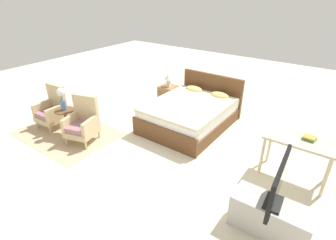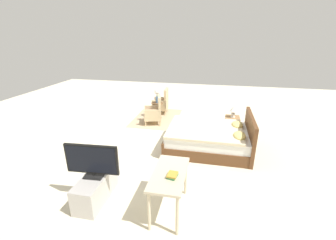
{
  "view_description": "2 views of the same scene",
  "coord_description": "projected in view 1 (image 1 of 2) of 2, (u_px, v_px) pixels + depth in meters",
  "views": [
    {
      "loc": [
        2.6,
        -3.43,
        2.86
      ],
      "look_at": [
        0.22,
        -0.12,
        0.75
      ],
      "focal_mm": 28.0,
      "sensor_mm": 36.0,
      "label": 1
    },
    {
      "loc": [
        5.19,
        1.15,
        2.77
      ],
      "look_at": [
        -0.09,
        0.07,
        0.7
      ],
      "focal_mm": 24.0,
      "sensor_mm": 36.0,
      "label": 2
    }
  ],
  "objects": [
    {
      "name": "book_stack",
      "position": [
        309.0,
        138.0,
        4.02
      ],
      "size": [
        0.2,
        0.17,
        0.06
      ],
      "color": "#337A47",
      "rests_on": "vanity_desk"
    },
    {
      "name": "ground_plane",
      "position": [
        163.0,
        148.0,
        5.14
      ],
      "size": [
        16.0,
        16.0,
        0.0
      ],
      "primitive_type": "plane",
      "color": "beige"
    },
    {
      "name": "armchair_by_window_left",
      "position": [
        52.0,
        110.0,
        5.8
      ],
      "size": [
        0.57,
        0.57,
        0.92
      ],
      "color": "#CCB284",
      "rests_on": "floor_rug"
    },
    {
      "name": "bed",
      "position": [
        191.0,
        113.0,
        5.86
      ],
      "size": [
        1.58,
        2.07,
        0.96
      ],
      "color": "brown",
      "rests_on": "ground_plane"
    },
    {
      "name": "armchair_by_window_right",
      "position": [
        83.0,
        123.0,
        5.25
      ],
      "size": [
        0.67,
        0.67,
        0.92
      ],
      "color": "#CCB284",
      "rests_on": "floor_rug"
    },
    {
      "name": "table_lamp",
      "position": [
        168.0,
        78.0,
        6.65
      ],
      "size": [
        0.22,
        0.22,
        0.33
      ],
      "color": "silver",
      "rests_on": "nightstand"
    },
    {
      "name": "flower_vase",
      "position": [
        62.0,
        97.0,
        5.28
      ],
      "size": [
        0.17,
        0.17,
        0.48
      ],
      "color": "#4C709E",
      "rests_on": "side_table"
    },
    {
      "name": "floor_rug",
      "position": [
        68.0,
        133.0,
        5.65
      ],
      "size": [
        2.1,
        1.5,
        0.01
      ],
      "color": "tan",
      "rests_on": "ground_plane"
    },
    {
      "name": "side_table",
      "position": [
        66.0,
        119.0,
        5.51
      ],
      "size": [
        0.4,
        0.4,
        0.55
      ],
      "color": "brown",
      "rests_on": "ground_plane"
    },
    {
      "name": "tv_flatscreen",
      "position": [
        278.0,
        183.0,
        3.06
      ],
      "size": [
        0.22,
        0.92,
        0.61
      ],
      "color": "black",
      "rests_on": "tv_stand"
    },
    {
      "name": "nightstand",
      "position": [
        168.0,
        96.0,
        6.87
      ],
      "size": [
        0.44,
        0.41,
        0.53
      ],
      "color": "#997047",
      "rests_on": "ground_plane"
    },
    {
      "name": "tv_stand",
      "position": [
        270.0,
        217.0,
        3.31
      ],
      "size": [
        0.96,
        0.4,
        0.47
      ],
      "color": "#B7B2AD",
      "rests_on": "ground_plane"
    },
    {
      "name": "vanity_desk",
      "position": [
        299.0,
        145.0,
        4.09
      ],
      "size": [
        1.04,
        0.52,
        0.73
      ],
      "color": "beige",
      "rests_on": "ground_plane"
    }
  ]
}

